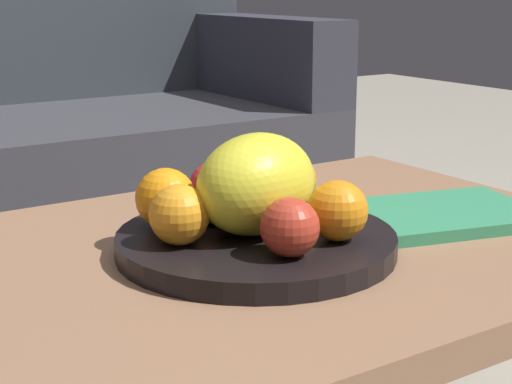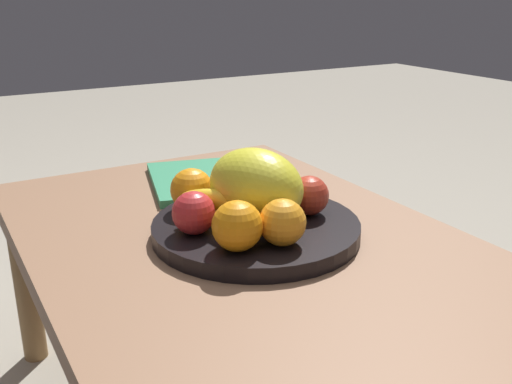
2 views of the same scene
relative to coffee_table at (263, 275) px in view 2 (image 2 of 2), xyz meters
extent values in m
cube|color=#8F6549|center=(0.00, 0.00, 0.02)|extent=(1.09, 0.65, 0.04)
cylinder|color=#876550|center=(0.50, -0.29, -0.18)|extent=(0.05, 0.05, 0.35)
cylinder|color=olive|center=(0.50, 0.29, -0.18)|extent=(0.05, 0.05, 0.35)
cylinder|color=black|center=(0.06, -0.02, 0.05)|extent=(0.34, 0.34, 0.03)
ellipsoid|color=yellow|center=(0.06, -0.02, 0.13)|extent=(0.20, 0.17, 0.12)
sphere|color=orange|center=(0.15, 0.05, 0.10)|extent=(0.07, 0.07, 0.07)
sphere|color=orange|center=(-0.02, 0.06, 0.10)|extent=(0.07, 0.07, 0.07)
sphere|color=orange|center=(0.12, -0.10, 0.10)|extent=(0.07, 0.07, 0.07)
sphere|color=orange|center=(-0.04, -0.01, 0.10)|extent=(0.07, 0.07, 0.07)
sphere|color=#B63522|center=(0.04, -0.11, 0.10)|extent=(0.07, 0.07, 0.07)
sphere|color=red|center=(0.06, 0.09, 0.10)|extent=(0.07, 0.07, 0.07)
ellipsoid|color=gold|center=(0.06, 0.03, 0.08)|extent=(0.15, 0.08, 0.03)
ellipsoid|color=gold|center=(0.06, 0.02, 0.08)|extent=(0.15, 0.09, 0.03)
ellipsoid|color=yellow|center=(0.06, 0.03, 0.11)|extent=(0.13, 0.13, 0.03)
cube|color=#358E60|center=(0.34, -0.05, 0.05)|extent=(0.29, 0.24, 0.02)
camera|label=1|loc=(-0.45, -0.78, 0.36)|focal=56.42mm
camera|label=2|loc=(-0.70, 0.42, 0.43)|focal=41.38mm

